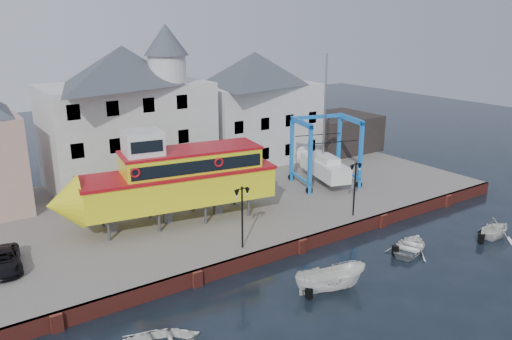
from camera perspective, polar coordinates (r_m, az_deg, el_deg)
ground at (r=34.66m, az=5.20°, el=-9.39°), size 140.00×140.00×0.00m
hardstanding at (r=42.82m, az=-4.12°, el=-3.43°), size 44.00×22.00×1.00m
quay_wall at (r=34.51m, az=5.11°, el=-8.58°), size 44.00×0.47×1.00m
building_white_main at (r=45.60m, az=-14.37°, el=6.25°), size 14.00×8.30×14.00m
building_white_right at (r=52.48m, az=-0.12°, el=7.25°), size 12.00×8.00×11.20m
shed_dark at (r=57.80m, az=9.28°, el=4.28°), size 8.00×7.00×4.00m
lamp_post_left at (r=31.73m, az=-1.60°, el=-3.64°), size 1.12×0.32×4.20m
lamp_post_right at (r=37.76m, az=11.29°, el=-0.62°), size 1.12×0.32×4.20m
tour_boat at (r=36.24m, az=-10.23°, el=-1.09°), size 16.45×6.24×6.99m
travel_lift at (r=45.70m, az=7.48°, el=0.99°), size 6.32×7.92×11.59m
van at (r=33.54m, az=-26.91°, el=-9.19°), size 2.35×4.36×1.16m
motorboat_a at (r=30.40m, az=8.42°, el=-13.49°), size 4.68×2.94×1.69m
motorboat_b at (r=36.49m, az=17.24°, el=-8.73°), size 4.73×4.14×0.82m
motorboat_c at (r=40.53m, az=25.48°, el=-7.06°), size 3.34×2.88×1.76m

